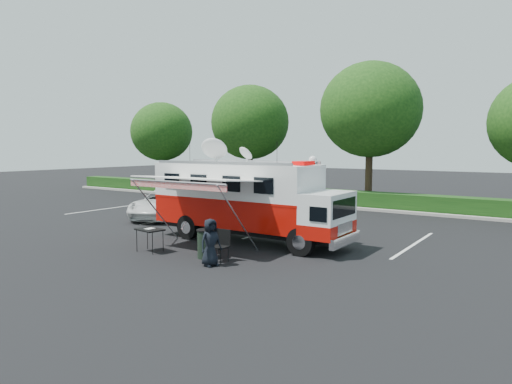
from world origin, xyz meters
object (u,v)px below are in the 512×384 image
trash_bin (206,244)px  folding_table (150,230)px  white_suv (166,217)px  command_truck (247,199)px

trash_bin → folding_table: bearing=-169.1°
folding_table → white_suv: bearing=131.1°
trash_bin → command_truck: bearing=98.2°
folding_table → trash_bin: (2.23, 0.43, -0.29)m
white_suv → folding_table: size_ratio=5.02×
white_suv → trash_bin: 9.28m
command_truck → white_suv: command_truck is taller
white_suv → folding_table: 7.96m
white_suv → folding_table: bearing=-71.5°
white_suv → trash_bin: (7.43, -5.54, 0.48)m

